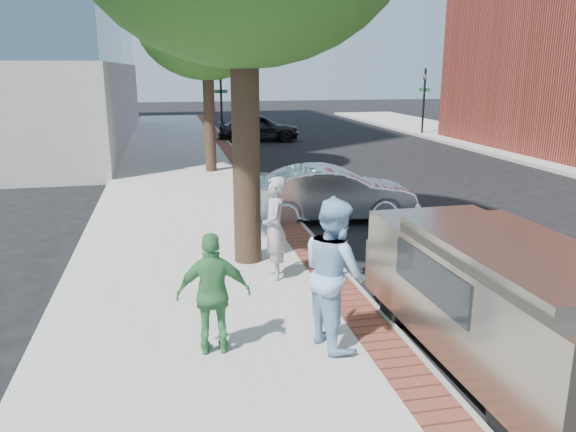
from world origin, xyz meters
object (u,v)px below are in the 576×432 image
object	(u,v)px
parking_meter	(335,221)
bg_car	(258,127)
person_officer	(334,273)
person_gray	(275,228)
van	(494,294)
person_green	(214,294)
sedan_silver	(332,194)

from	to	relation	value
parking_meter	bg_car	distance (m)	20.92
parking_meter	person_officer	xyz separation A→B (m)	(-0.70, -2.33, -0.05)
parking_meter	person_officer	size ratio (longest dim) A/B	0.73
person_gray	van	bearing A→B (deg)	42.75
person_green	sedan_silver	world-z (taller)	person_green
bg_car	person_gray	bearing A→B (deg)	177.85
person_green	bg_car	xyz separation A→B (m)	(4.33, 23.06, -0.23)
person_officer	van	world-z (taller)	person_officer
person_officer	bg_car	world-z (taller)	person_officer
parking_meter	sedan_silver	size ratio (longest dim) A/B	0.35
van	person_green	bearing A→B (deg)	167.03
person_green	van	size ratio (longest dim) A/B	0.34
person_green	person_officer	bearing A→B (deg)	-179.44
bg_car	van	bearing A→B (deg)	-175.64
person_green	sedan_silver	distance (m)	7.49
person_gray	parking_meter	bearing A→B (deg)	84.30
parking_meter	person_gray	distance (m)	1.05
person_gray	bg_car	distance (m)	20.80
person_gray	person_officer	distance (m)	2.60
sedan_silver	van	distance (m)	7.35
person_officer	person_green	xyz separation A→B (m)	(-1.58, 0.08, -0.20)
van	bg_car	bearing A→B (deg)	87.06
person_gray	bg_car	world-z (taller)	person_gray
sedan_silver	van	xyz separation A→B (m)	(-0.01, -7.35, 0.26)
parking_meter	person_gray	xyz separation A→B (m)	(-1.01, 0.25, -0.14)
person_green	bg_car	distance (m)	23.47
parking_meter	van	bearing A→B (deg)	-67.54
person_gray	bg_car	xyz separation A→B (m)	(3.06, 20.57, -0.33)
person_gray	van	size ratio (longest dim) A/B	0.38
sedan_silver	bg_car	xyz separation A→B (m)	(0.80, 16.46, 0.04)
parking_meter	sedan_silver	distance (m)	4.56
person_green	bg_car	bearing A→B (deg)	-97.03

